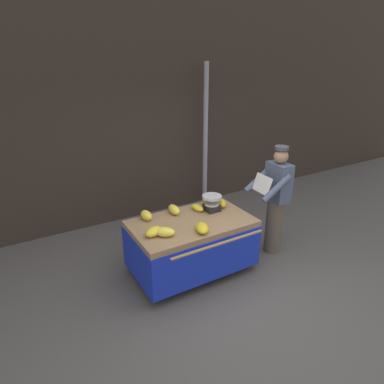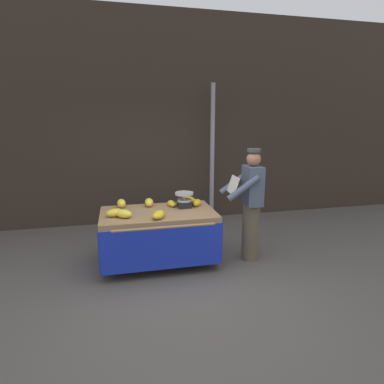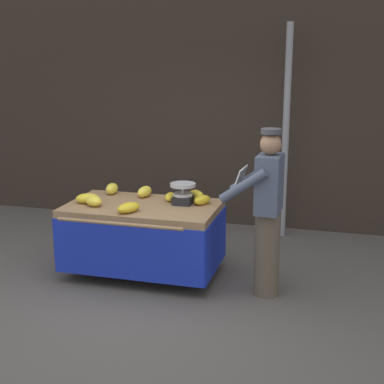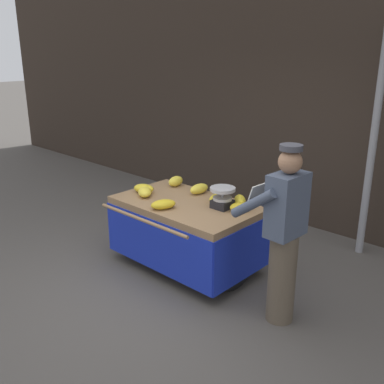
# 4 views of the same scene
# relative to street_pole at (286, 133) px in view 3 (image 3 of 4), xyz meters

# --- Properties ---
(ground_plane) EXTENTS (60.00, 60.00, 0.00)m
(ground_plane) POSITION_rel_street_pole_xyz_m (-1.10, -2.63, -1.41)
(ground_plane) COLOR #514C47
(back_wall) EXTENTS (16.00, 0.24, 4.22)m
(back_wall) POSITION_rel_street_pole_xyz_m (-1.10, 0.45, 0.70)
(back_wall) COLOR #332821
(back_wall) RESTS_ON ground
(street_pole) EXTENTS (0.09, 0.09, 2.82)m
(street_pole) POSITION_rel_street_pole_xyz_m (0.00, 0.00, 0.00)
(street_pole) COLOR gray
(street_pole) RESTS_ON ground
(banana_cart) EXTENTS (1.68, 1.18, 0.81)m
(banana_cart) POSITION_rel_street_pole_xyz_m (-1.36, -1.80, -0.82)
(banana_cart) COLOR #93704C
(banana_cart) RESTS_ON ground
(weighing_scale) EXTENTS (0.28, 0.28, 0.24)m
(weighing_scale) POSITION_rel_street_pole_xyz_m (-0.93, -1.66, -0.48)
(weighing_scale) COLOR black
(weighing_scale) RESTS_ON banana_cart
(banana_bunch_0) EXTENTS (0.26, 0.32, 0.10)m
(banana_bunch_0) POSITION_rel_street_pole_xyz_m (-1.39, -2.12, -0.55)
(banana_bunch_0) COLOR gold
(banana_bunch_0) RESTS_ON banana_cart
(banana_bunch_1) EXTENTS (0.14, 0.24, 0.13)m
(banana_bunch_1) POSITION_rel_street_pole_xyz_m (-1.87, -1.45, -0.53)
(banana_bunch_1) COLOR yellow
(banana_bunch_1) RESTS_ON banana_cart
(banana_bunch_2) EXTENTS (0.15, 0.24, 0.09)m
(banana_bunch_2) POSITION_rel_street_pole_xyz_m (-1.11, -1.55, -0.55)
(banana_bunch_2) COLOR yellow
(banana_bunch_2) RESTS_ON banana_cart
(banana_bunch_3) EXTENTS (0.15, 0.28, 0.12)m
(banana_bunch_3) POSITION_rel_street_pole_xyz_m (-1.45, -1.46, -0.54)
(banana_bunch_3) COLOR yellow
(banana_bunch_3) RESTS_ON banana_cart
(banana_bunch_4) EXTENTS (0.27, 0.28, 0.12)m
(banana_bunch_4) POSITION_rel_street_pole_xyz_m (-0.83, -1.48, -0.54)
(banana_bunch_4) COLOR yellow
(banana_bunch_4) RESTS_ON banana_cart
(banana_bunch_5) EXTENTS (0.22, 0.25, 0.10)m
(banana_bunch_5) POSITION_rel_street_pole_xyz_m (-0.73, -1.62, -0.55)
(banana_bunch_5) COLOR gold
(banana_bunch_5) RESTS_ON banana_cart
(banana_bunch_6) EXTENTS (0.29, 0.28, 0.11)m
(banana_bunch_6) POSITION_rel_street_pole_xyz_m (-1.85, -1.98, -0.54)
(banana_bunch_6) COLOR yellow
(banana_bunch_6) RESTS_ON banana_cart
(banana_bunch_7) EXTENTS (0.29, 0.24, 0.11)m
(banana_bunch_7) POSITION_rel_street_pole_xyz_m (-1.96, -1.90, -0.54)
(banana_bunch_7) COLOR yellow
(banana_bunch_7) RESTS_ON banana_cart
(vendor_person) EXTENTS (0.60, 0.54, 1.71)m
(vendor_person) POSITION_rel_street_pole_xyz_m (0.03, -1.96, -0.54)
(vendor_person) COLOR brown
(vendor_person) RESTS_ON ground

